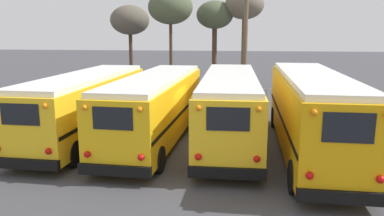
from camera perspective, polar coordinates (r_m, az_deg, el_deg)
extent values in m
plane|color=#424247|center=(16.78, -0.08, -5.40)|extent=(160.00, 160.00, 0.00)
cube|color=yellow|center=(18.05, -15.74, 0.47)|extent=(2.87, 10.24, 2.42)
cube|color=white|center=(17.85, -15.98, 4.61)|extent=(2.66, 9.83, 0.20)
cube|color=black|center=(13.97, -24.24, -7.74)|extent=(2.54, 0.30, 0.36)
cube|color=black|center=(13.56, -24.78, -0.90)|extent=(1.37, 0.08, 0.73)
sphere|color=red|center=(13.34, -21.05, -6.18)|extent=(0.22, 0.22, 0.22)
sphere|color=orange|center=(12.97, -21.54, 0.31)|extent=(0.18, 0.18, 0.18)
cube|color=black|center=(18.64, -19.23, 0.03)|extent=(0.40, 9.95, 0.14)
cube|color=black|center=(17.60, -11.99, -0.22)|extent=(0.40, 9.95, 0.14)
cylinder|color=black|center=(22.10, -14.32, -0.27)|extent=(0.32, 1.00, 0.99)
cylinder|color=black|center=(21.30, -8.55, -0.47)|extent=(0.32, 1.00, 0.99)
cylinder|color=black|center=(15.67, -25.17, -5.89)|extent=(0.32, 1.00, 0.99)
cylinder|color=black|center=(14.52, -17.47, -6.65)|extent=(0.32, 1.00, 0.99)
cube|color=yellow|center=(17.08, -5.42, 0.24)|extent=(2.93, 10.72, 2.44)
cube|color=white|center=(16.87, -5.51, 4.64)|extent=(2.72, 10.29, 0.20)
cube|color=black|center=(12.47, -11.73, -9.28)|extent=(2.46, 0.32, 0.36)
cube|color=black|center=(11.99, -12.02, -1.58)|extent=(1.32, 0.10, 0.73)
sphere|color=red|center=(12.64, -15.67, -6.83)|extent=(0.22, 0.22, 0.22)
sphere|color=orange|center=(12.25, -16.07, 0.07)|extent=(0.18, 0.18, 0.18)
sphere|color=red|center=(12.01, -7.79, -7.48)|extent=(0.22, 0.22, 0.22)
sphere|color=orange|center=(11.59, -8.00, -0.23)|extent=(0.18, 0.18, 0.18)
cube|color=black|center=(17.46, -9.26, -0.22)|extent=(0.55, 10.39, 0.14)
cube|color=black|center=(16.85, -1.42, -0.51)|extent=(0.55, 10.39, 0.14)
cylinder|color=black|center=(21.37, -5.52, -0.40)|extent=(0.33, 0.98, 0.96)
cylinder|color=black|center=(20.91, 0.43, -0.61)|extent=(0.33, 0.98, 0.96)
cylinder|color=black|center=(14.06, -14.04, -7.12)|extent=(0.33, 0.98, 0.96)
cylinder|color=black|center=(13.34, -5.09, -7.83)|extent=(0.33, 0.98, 0.96)
cube|color=yellow|center=(16.91, 5.75, 0.24)|extent=(2.50, 10.75, 2.47)
cube|color=white|center=(16.70, 5.84, 4.74)|extent=(2.31, 10.32, 0.20)
cube|color=black|center=(12.00, 5.35, -9.83)|extent=(2.48, 0.22, 0.36)
cube|color=black|center=(11.51, 5.51, -1.70)|extent=(1.34, 0.04, 0.74)
sphere|color=red|center=(11.86, 0.95, -7.46)|extent=(0.22, 0.22, 0.22)
sphere|color=orange|center=(11.45, 0.98, 0.00)|extent=(0.18, 0.18, 0.18)
sphere|color=red|center=(11.84, 9.85, -7.67)|extent=(0.22, 0.22, 0.22)
sphere|color=orange|center=(11.43, 10.12, -0.20)|extent=(0.18, 0.18, 0.18)
cube|color=black|center=(17.00, 1.60, -0.28)|extent=(0.10, 10.52, 0.14)
cube|color=black|center=(16.98, 9.88, -0.46)|extent=(0.10, 10.52, 0.14)
cylinder|color=black|center=(21.15, 2.74, -0.41)|extent=(0.29, 1.02, 1.02)
cylinder|color=black|center=(21.13, 8.90, -0.54)|extent=(0.29, 1.02, 1.02)
cylinder|color=black|center=(13.33, 0.52, -7.68)|extent=(0.29, 1.02, 1.02)
cylinder|color=black|center=(13.30, 10.39, -7.91)|extent=(0.29, 1.02, 1.02)
cube|color=#E5A00C|center=(15.83, 17.72, -0.59)|extent=(2.65, 10.85, 2.70)
cube|color=white|center=(15.60, 18.04, 4.63)|extent=(2.45, 10.42, 0.20)
cube|color=black|center=(11.09, 21.99, -12.48)|extent=(2.44, 0.26, 0.36)
cube|color=black|center=(10.50, 22.75, -2.82)|extent=(1.32, 0.06, 0.81)
sphere|color=red|center=(10.68, 17.50, -9.82)|extent=(0.22, 0.22, 0.22)
sphere|color=orange|center=(10.19, 18.09, -0.66)|extent=(0.18, 0.18, 0.18)
sphere|color=red|center=(11.13, 26.78, -9.68)|extent=(0.22, 0.22, 0.22)
cube|color=black|center=(15.71, 13.32, -1.19)|extent=(0.28, 10.58, 0.14)
cube|color=black|center=(16.12, 21.91, -1.40)|extent=(0.28, 10.58, 0.14)
cylinder|color=black|center=(19.92, 12.43, -1.38)|extent=(0.31, 1.06, 1.05)
cylinder|color=black|center=(20.22, 18.75, -1.54)|extent=(0.31, 1.06, 1.05)
cylinder|color=black|center=(12.10, 15.26, -10.08)|extent=(0.31, 1.06, 1.05)
cylinder|color=black|center=(12.59, 25.54, -9.98)|extent=(0.31, 1.06, 1.05)
cylinder|color=brown|center=(28.71, 8.14, 10.75)|extent=(0.33, 0.33, 9.06)
cylinder|color=brown|center=(33.81, 7.82, 8.49)|extent=(0.36, 0.36, 6.25)
ellipsoid|color=#6B6051|center=(33.84, 8.01, 15.35)|extent=(3.37, 3.37, 2.53)
cylinder|color=#473323|center=(31.37, -3.22, 7.94)|extent=(0.26, 0.26, 5.81)
ellipsoid|color=#4C563D|center=(31.36, -3.31, 15.08)|extent=(3.63, 3.63, 2.72)
cylinder|color=#473323|center=(34.24, 3.42, 7.94)|extent=(0.44, 0.44, 5.44)
ellipsoid|color=#4C563D|center=(34.20, 3.49, 13.99)|extent=(3.26, 3.26, 2.45)
cylinder|color=#473323|center=(35.50, -9.27, 7.53)|extent=(0.33, 0.33, 4.93)
ellipsoid|color=#5B5447|center=(35.43, -9.45, 13.09)|extent=(3.54, 3.54, 2.66)
cylinder|color=#939399|center=(26.06, -18.02, 1.75)|extent=(0.06, 0.06, 1.40)
cylinder|color=#939399|center=(25.10, -12.70, 1.68)|extent=(0.06, 0.06, 1.40)
cylinder|color=#939399|center=(24.38, -7.01, 1.59)|extent=(0.06, 0.06, 1.40)
cylinder|color=#939399|center=(23.91, -1.04, 1.48)|extent=(0.06, 0.06, 1.40)
cylinder|color=#939399|center=(23.71, 5.10, 1.34)|extent=(0.06, 0.06, 1.40)
cylinder|color=#939399|center=(23.78, 11.28, 1.19)|extent=(0.06, 0.06, 1.40)
cylinder|color=#939399|center=(24.12, 17.35, 1.03)|extent=(0.06, 0.06, 1.40)
cylinder|color=#939399|center=(24.73, 23.18, 0.87)|extent=(0.06, 0.06, 1.40)
cylinder|color=#939399|center=(23.66, 2.03, 3.08)|extent=(17.92, 0.04, 0.04)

